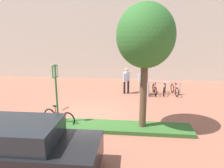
% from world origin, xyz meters
% --- Properties ---
extents(ground_plane, '(60.00, 60.00, 0.00)m').
position_xyz_m(ground_plane, '(0.00, 0.00, 0.00)').
color(ground_plane, '#9E5B47').
extents(building_facade, '(28.00, 1.20, 10.00)m').
position_xyz_m(building_facade, '(0.00, 8.88, 5.00)').
color(building_facade, beige).
rests_on(building_facade, ground).
extents(planter_strip, '(7.00, 1.10, 0.16)m').
position_xyz_m(planter_strip, '(0.98, -1.61, 0.08)').
color(planter_strip, '#336028').
rests_on(planter_strip, ground).
extents(tree_sidewalk, '(2.23, 2.23, 5.05)m').
position_xyz_m(tree_sidewalk, '(2.44, -1.55, 3.78)').
color(tree_sidewalk, brown).
rests_on(tree_sidewalk, ground).
extents(parking_sign_post, '(0.13, 0.35, 2.69)m').
position_xyz_m(parking_sign_post, '(-1.16, -1.61, 1.74)').
color(parking_sign_post, '#2D7238').
rests_on(parking_sign_post, ground).
extents(bike_at_sign, '(1.61, 0.63, 0.86)m').
position_xyz_m(bike_at_sign, '(-1.18, -1.45, 0.35)').
color(bike_at_sign, black).
rests_on(bike_at_sign, ground).
extents(bike_rack_cluster, '(2.66, 1.59, 0.83)m').
position_xyz_m(bike_rack_cluster, '(3.76, 3.83, 0.35)').
color(bike_rack_cluster, '#99999E').
rests_on(bike_rack_cluster, ground).
extents(bollard_steel, '(0.16, 0.16, 0.90)m').
position_xyz_m(bollard_steel, '(2.96, 3.13, 0.45)').
color(bollard_steel, '#ADADB2').
rests_on(bollard_steel, ground).
extents(person_shirt_blue, '(0.43, 0.51, 1.72)m').
position_xyz_m(person_shirt_blue, '(1.57, 3.78, 0.98)').
color(person_shirt_blue, black).
rests_on(person_shirt_blue, ground).
extents(person_shirt_white, '(0.61, 0.48, 1.72)m').
position_xyz_m(person_shirt_white, '(2.65, 3.47, 0.98)').
color(person_shirt_white, black).
rests_on(person_shirt_white, ground).
extents(car_black_suv, '(4.32, 2.07, 1.54)m').
position_xyz_m(car_black_suv, '(-1.06, -4.69, 0.76)').
color(car_black_suv, black).
rests_on(car_black_suv, ground).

